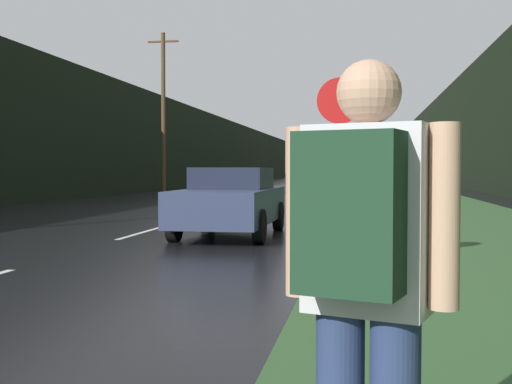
% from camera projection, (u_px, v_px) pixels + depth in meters
% --- Properties ---
extents(grass_verge, '(6.00, 240.00, 0.02)m').
position_uv_depth(grass_verge, '(403.00, 194.00, 37.33)').
color(grass_verge, '#33562D').
rests_on(grass_verge, ground_plane).
extents(lane_stripe_c, '(0.12, 3.00, 0.01)m').
position_uv_depth(lane_stripe_c, '(142.00, 233.00, 14.62)').
color(lane_stripe_c, silver).
rests_on(lane_stripe_c, ground_plane).
extents(lane_stripe_d, '(0.12, 3.00, 0.01)m').
position_uv_depth(lane_stripe_d, '(213.00, 212.00, 21.52)').
color(lane_stripe_d, silver).
rests_on(lane_stripe_d, ground_plane).
extents(lane_stripe_e, '(0.12, 3.00, 0.01)m').
position_uv_depth(lane_stripe_e, '(249.00, 202.00, 28.42)').
color(lane_stripe_e, silver).
rests_on(lane_stripe_e, ground_plane).
extents(treeline_far_side, '(2.00, 140.00, 6.76)m').
position_uv_depth(treeline_far_side, '(165.00, 145.00, 49.96)').
color(treeline_far_side, black).
rests_on(treeline_far_side, ground_plane).
extents(treeline_near_side, '(2.00, 140.00, 8.70)m').
position_uv_depth(treeline_near_side, '(480.00, 129.00, 46.05)').
color(treeline_near_side, black).
rests_on(treeline_near_side, ground_plane).
extents(utility_pole_far, '(1.80, 0.24, 9.27)m').
position_uv_depth(utility_pole_far, '(163.00, 112.00, 36.84)').
color(utility_pole_far, '#4C3823').
rests_on(utility_pole_far, ground_plane).
extents(stop_sign, '(0.64, 0.07, 2.71)m').
position_uv_depth(stop_sign, '(340.00, 155.00, 8.84)').
color(stop_sign, slate).
rests_on(stop_sign, ground_plane).
extents(hitchhiker_with_backpack, '(0.61, 0.52, 1.83)m').
position_uv_depth(hitchhiker_with_backpack, '(365.00, 281.00, 2.26)').
color(hitchhiker_with_backpack, navy).
rests_on(hitchhiker_with_backpack, ground_plane).
extents(car_passing_near, '(1.92, 4.52, 1.48)m').
position_uv_depth(car_passing_near, '(231.00, 201.00, 13.97)').
color(car_passing_near, '#2D3856').
rests_on(car_passing_near, ground_plane).
extents(delivery_truck, '(2.61, 7.12, 3.34)m').
position_uv_depth(delivery_truck, '(312.00, 167.00, 90.95)').
color(delivery_truck, '#6E684F').
rests_on(delivery_truck, ground_plane).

